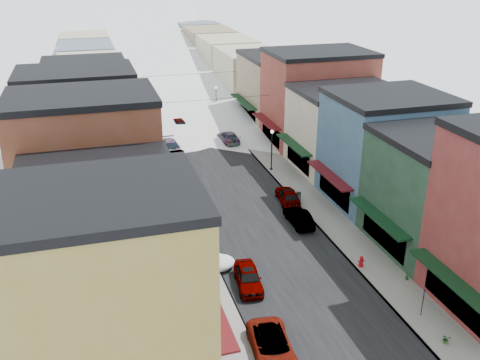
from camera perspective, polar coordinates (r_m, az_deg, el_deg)
road at (r=84.64m, az=-6.81°, el=7.65°), size 10.00×160.00×0.01m
sidewalk_left at (r=83.85m, az=-11.29°, el=7.27°), size 3.20×160.00×0.15m
sidewalk_right at (r=85.90m, az=-2.43°, el=8.06°), size 3.20×160.00×0.15m
curb_left at (r=83.99m, az=-10.23°, el=7.37°), size 0.10×160.00×0.15m
curb_right at (r=85.56m, az=-3.45°, el=7.98°), size 0.10×160.00×0.15m
bldg_l_yellow at (r=29.56m, az=-13.81°, el=-11.34°), size 11.30×8.70×11.50m
bldg_l_cream at (r=37.39m, az=-14.46°, el=-5.46°), size 11.30×8.20×9.50m
bldg_l_brick_near at (r=44.08m, az=-15.83°, el=0.99°), size 12.30×8.20×12.50m
bldg_l_grayblue at (r=52.66m, az=-15.34°, el=2.59°), size 11.30×9.20×9.00m
bldg_l_brick_far at (r=60.95m, az=-16.69°, el=6.18°), size 13.30×9.20×11.00m
bldg_l_tan at (r=70.74m, az=-15.95°, el=8.08°), size 11.30×11.20×10.00m
bldg_r_green at (r=45.40m, az=20.87°, el=-1.09°), size 11.30×9.20×9.50m
bldg_r_blue at (r=52.08m, az=15.22°, el=3.26°), size 11.30×9.20×10.50m
bldg_r_cream at (r=59.96m, az=11.21°, el=5.44°), size 12.30×9.20×9.00m
bldg_r_brick_far at (r=67.62m, az=8.23°, el=8.72°), size 13.30×9.20×11.50m
bldg_r_tan at (r=76.46m, az=4.42°, el=9.76°), size 11.30×11.20×9.50m
distant_blocks at (r=106.03m, az=-9.12°, el=12.83°), size 34.00×55.00×8.00m
overhead_cables at (r=71.20m, az=-5.27°, el=9.94°), size 16.40×15.04×0.04m
car_white_suv at (r=33.08m, az=3.45°, el=-17.35°), size 2.89×5.35×1.42m
car_silver_sedan at (r=38.90m, az=0.89°, el=-10.36°), size 2.22×4.46×1.46m
car_dark_hatch at (r=61.21m, az=-6.55°, el=2.31°), size 1.72×4.22×1.36m
car_silver_wagon at (r=64.62m, az=-7.34°, el=3.46°), size 2.40×5.29×1.50m
car_green_sedan at (r=47.48m, az=6.29°, el=-3.99°), size 1.47×4.22×1.39m
car_gray_suv at (r=51.52m, az=5.11°, el=-1.63°), size 2.30×4.59×1.50m
car_black_sedan at (r=68.00m, az=-1.24°, el=4.60°), size 2.23×4.96×1.41m
car_lane_silver at (r=73.07m, az=-6.45°, el=5.85°), size 2.36×4.88×1.61m
car_lane_white at (r=99.50m, az=-7.12°, el=10.42°), size 3.56×6.32×1.67m
fire_hydrant at (r=42.05m, az=12.80°, el=-8.50°), size 0.52×0.39×0.88m
parking_sign at (r=37.55m, az=18.94°, el=-12.02°), size 0.13×0.26×2.04m
trash_can at (r=51.70m, az=6.26°, el=-1.78°), size 0.51×0.51×0.86m
streetlamp_near at (r=58.18m, az=3.41°, el=3.77°), size 0.38×0.38×4.55m
streetlamp_far at (r=80.23m, az=-2.57°, el=8.91°), size 0.33×0.33×4.01m
planter_near at (r=36.24m, az=21.11°, el=-15.55°), size 0.55×0.48×0.57m
planter_far at (r=41.42m, az=17.37°, el=-9.79°), size 0.40×0.40×0.53m
snow_pile_near at (r=41.12m, az=-2.20°, el=-8.78°), size 2.36×2.65×1.00m
snow_pile_mid at (r=55.59m, az=-6.14°, el=-0.03°), size 2.58×2.79×1.09m
snow_pile_far at (r=55.52m, az=-5.76°, el=-0.10°), size 2.34×2.64×0.99m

